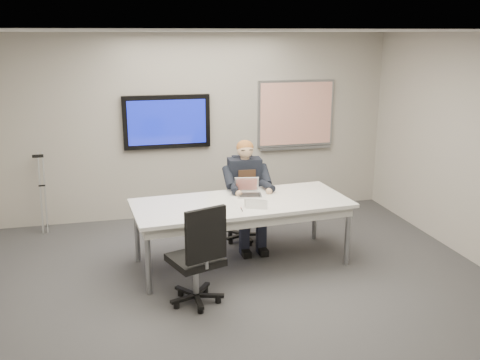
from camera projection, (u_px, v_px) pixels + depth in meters
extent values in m
cube|color=#373739|center=(249.00, 301.00, 5.75)|extent=(6.00, 6.00, 0.02)
cube|color=silver|center=(250.00, 31.00, 5.00)|extent=(6.00, 6.00, 0.02)
cube|color=#AAA49A|center=(199.00, 127.00, 8.18)|extent=(6.00, 0.02, 2.80)
cube|color=#AAA49A|center=(409.00, 331.00, 2.57)|extent=(6.00, 0.02, 2.80)
cube|color=silver|center=(241.00, 203.00, 6.49)|extent=(2.69, 1.28, 0.04)
cube|color=silver|center=(241.00, 210.00, 6.52)|extent=(2.57, 1.16, 0.11)
cylinder|color=gray|center=(148.00, 261.00, 5.81)|extent=(0.07, 0.07, 0.76)
cylinder|color=gray|center=(348.00, 236.00, 6.55)|extent=(0.07, 0.07, 0.76)
cylinder|color=gray|center=(137.00, 233.00, 6.65)|extent=(0.07, 0.07, 0.76)
cylinder|color=gray|center=(315.00, 213.00, 7.39)|extent=(0.07, 0.07, 0.76)
cube|color=black|center=(167.00, 122.00, 7.99)|extent=(1.30, 0.08, 0.80)
cube|color=navy|center=(167.00, 122.00, 7.95)|extent=(1.16, 0.01, 0.66)
cube|color=gray|center=(296.00, 113.00, 8.48)|extent=(1.25, 0.04, 1.05)
cube|color=white|center=(296.00, 114.00, 8.46)|extent=(1.18, 0.01, 0.98)
cube|color=gray|center=(296.00, 148.00, 8.59)|extent=(1.18, 0.05, 0.04)
cylinder|color=gray|center=(244.00, 220.00, 7.38)|extent=(0.06, 0.06, 0.38)
cube|color=black|center=(244.00, 207.00, 7.33)|extent=(0.57, 0.57, 0.07)
cube|color=black|center=(243.00, 178.00, 7.46)|extent=(0.44, 0.14, 0.55)
cylinder|color=gray|center=(196.00, 276.00, 5.65)|extent=(0.06, 0.06, 0.38)
cube|color=black|center=(195.00, 260.00, 5.59)|extent=(0.63, 0.63, 0.07)
cube|color=black|center=(206.00, 235.00, 5.31)|extent=(0.44, 0.20, 0.56)
cube|color=black|center=(245.00, 180.00, 7.19)|extent=(0.45, 0.28, 0.61)
cube|color=#3B2618|center=(247.00, 181.00, 7.06)|extent=(0.23, 0.03, 0.29)
sphere|color=tan|center=(245.00, 150.00, 7.05)|extent=(0.22, 0.22, 0.22)
ellipsoid|color=#915C25|center=(245.00, 147.00, 7.06)|extent=(0.23, 0.23, 0.19)
cube|color=#B6B6B8|center=(249.00, 195.00, 6.71)|extent=(0.34, 0.26, 0.02)
cube|color=black|center=(249.00, 195.00, 6.69)|extent=(0.28, 0.19, 0.00)
cube|color=#B6B6B8|center=(247.00, 184.00, 6.81)|extent=(0.31, 0.13, 0.20)
cube|color=#AD1F12|center=(247.00, 184.00, 6.80)|extent=(0.27, 0.11, 0.17)
cylinder|color=black|center=(242.00, 209.00, 6.18)|extent=(0.02, 0.13, 0.01)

